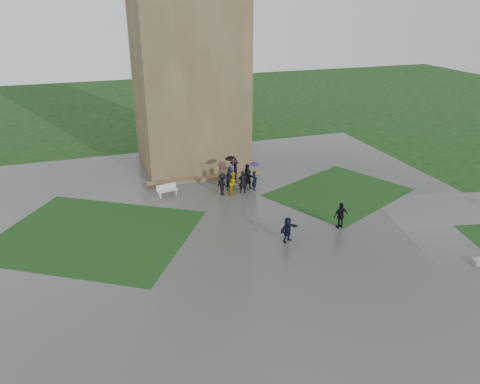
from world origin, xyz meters
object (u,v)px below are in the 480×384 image
object	(u,v)px
bench	(167,190)
pedestrian_near	(341,215)
pedestrian_mid	(288,229)
tower	(187,53)

from	to	relation	value
bench	pedestrian_near	xyz separation A→B (m)	(9.09, -8.25, 0.39)
pedestrian_mid	pedestrian_near	size ratio (longest dim) A/B	0.91
bench	pedestrian_near	bearing A→B (deg)	-53.00
bench	pedestrian_mid	size ratio (longest dim) A/B	1.01
tower	pedestrian_near	world-z (taller)	tower
pedestrian_mid	pedestrian_near	distance (m)	3.79
tower	pedestrian_mid	world-z (taller)	tower
pedestrian_near	tower	bearing A→B (deg)	-73.85
bench	pedestrian_mid	xyz separation A→B (m)	(5.34, -8.81, 0.32)
pedestrian_near	pedestrian_mid	bearing A→B (deg)	3.40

